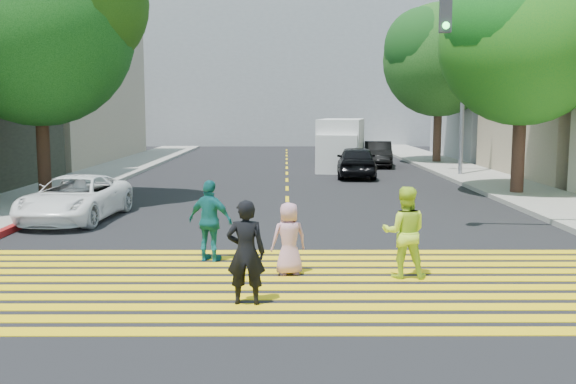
{
  "coord_description": "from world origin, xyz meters",
  "views": [
    {
      "loc": [
        -0.04,
        -9.68,
        3.02
      ],
      "look_at": [
        0.0,
        3.0,
        1.4
      ],
      "focal_mm": 40.0,
      "sensor_mm": 36.0,
      "label": 1
    }
  ],
  "objects_px": {
    "pedestrian_extra": "(210,221)",
    "silver_car": "(334,148)",
    "pedestrian_child": "(289,239)",
    "tree_right_far": "(441,54)",
    "white_sedan": "(75,198)",
    "tree_left": "(40,20)",
    "traffic_signal": "(566,67)",
    "dark_car_near": "(356,161)",
    "white_van": "(341,146)",
    "dark_car_parked": "(378,154)",
    "tree_right_near": "(525,33)",
    "pedestrian_woman": "(404,232)",
    "pedestrian_man": "(246,252)"
  },
  "relations": [
    {
      "from": "pedestrian_man",
      "to": "traffic_signal",
      "type": "height_order",
      "value": "traffic_signal"
    },
    {
      "from": "tree_right_far",
      "to": "dark_car_near",
      "type": "xyz_separation_m",
      "value": [
        -5.39,
        -7.3,
        -5.38
      ]
    },
    {
      "from": "tree_left",
      "to": "silver_car",
      "type": "xyz_separation_m",
      "value": [
        10.8,
        20.58,
        -5.21
      ]
    },
    {
      "from": "dark_car_parked",
      "to": "silver_car",
      "type": "bearing_deg",
      "value": 111.54
    },
    {
      "from": "white_sedan",
      "to": "dark_car_near",
      "type": "relative_size",
      "value": 1.04
    },
    {
      "from": "tree_left",
      "to": "dark_car_parked",
      "type": "relative_size",
      "value": 2.11
    },
    {
      "from": "white_sedan",
      "to": "tree_left",
      "type": "bearing_deg",
      "value": 125.38
    },
    {
      "from": "pedestrian_woman",
      "to": "white_sedan",
      "type": "height_order",
      "value": "pedestrian_woman"
    },
    {
      "from": "white_sedan",
      "to": "dark_car_near",
      "type": "xyz_separation_m",
      "value": [
        8.96,
        11.32,
        0.11
      ]
    },
    {
      "from": "tree_left",
      "to": "tree_right_far",
      "type": "xyz_separation_m",
      "value": [
        16.25,
        15.51,
        0.3
      ]
    },
    {
      "from": "tree_right_near",
      "to": "traffic_signal",
      "type": "distance_m",
      "value": 7.83
    },
    {
      "from": "pedestrian_man",
      "to": "dark_car_near",
      "type": "relative_size",
      "value": 0.39
    },
    {
      "from": "white_sedan",
      "to": "dark_car_near",
      "type": "bearing_deg",
      "value": 55.66
    },
    {
      "from": "pedestrian_woman",
      "to": "dark_car_parked",
      "type": "height_order",
      "value": "pedestrian_woman"
    },
    {
      "from": "dark_car_near",
      "to": "traffic_signal",
      "type": "distance_m",
      "value": 14.51
    },
    {
      "from": "tree_left",
      "to": "dark_car_near",
      "type": "distance_m",
      "value": 14.53
    },
    {
      "from": "tree_right_near",
      "to": "dark_car_parked",
      "type": "height_order",
      "value": "tree_right_near"
    },
    {
      "from": "pedestrian_man",
      "to": "dark_car_parked",
      "type": "xyz_separation_m",
      "value": [
        5.56,
        24.68,
        -0.16
      ]
    },
    {
      "from": "pedestrian_man",
      "to": "pedestrian_extra",
      "type": "bearing_deg",
      "value": -70.09
    },
    {
      "from": "tree_left",
      "to": "pedestrian_extra",
      "type": "bearing_deg",
      "value": -52.02
    },
    {
      "from": "tree_right_near",
      "to": "silver_car",
      "type": "relative_size",
      "value": 2.04
    },
    {
      "from": "dark_car_near",
      "to": "traffic_signal",
      "type": "xyz_separation_m",
      "value": [
        3.32,
        -13.74,
        3.28
      ]
    },
    {
      "from": "pedestrian_woman",
      "to": "white_van",
      "type": "distance_m",
      "value": 21.18
    },
    {
      "from": "pedestrian_extra",
      "to": "dark_car_near",
      "type": "xyz_separation_m",
      "value": [
        4.68,
        16.12,
        -0.1
      ]
    },
    {
      "from": "pedestrian_child",
      "to": "dark_car_parked",
      "type": "xyz_separation_m",
      "value": [
        4.89,
        22.84,
        -0.0
      ]
    },
    {
      "from": "pedestrian_extra",
      "to": "silver_car",
      "type": "bearing_deg",
      "value": -75.63
    },
    {
      "from": "silver_car",
      "to": "pedestrian_child",
      "type": "bearing_deg",
      "value": 90.86
    },
    {
      "from": "tree_right_far",
      "to": "traffic_signal",
      "type": "height_order",
      "value": "tree_right_far"
    },
    {
      "from": "pedestrian_extra",
      "to": "white_van",
      "type": "height_order",
      "value": "white_van"
    },
    {
      "from": "dark_car_near",
      "to": "traffic_signal",
      "type": "bearing_deg",
      "value": 107.64
    },
    {
      "from": "dark_car_parked",
      "to": "pedestrian_woman",
      "type": "bearing_deg",
      "value": -90.62
    },
    {
      "from": "pedestrian_man",
      "to": "pedestrian_woman",
      "type": "distance_m",
      "value": 3.19
    },
    {
      "from": "pedestrian_extra",
      "to": "silver_car",
      "type": "xyz_separation_m",
      "value": [
        4.62,
        28.49,
        -0.23
      ]
    },
    {
      "from": "pedestrian_child",
      "to": "dark_car_parked",
      "type": "distance_m",
      "value": 23.35
    },
    {
      "from": "pedestrian_man",
      "to": "pedestrian_woman",
      "type": "relative_size",
      "value": 1.0
    },
    {
      "from": "white_sedan",
      "to": "pedestrian_man",
      "type": "bearing_deg",
      "value": -52.09
    },
    {
      "from": "tree_left",
      "to": "white_van",
      "type": "height_order",
      "value": "tree_left"
    },
    {
      "from": "white_sedan",
      "to": "dark_car_parked",
      "type": "xyz_separation_m",
      "value": [
        10.74,
        16.97,
        0.06
      ]
    },
    {
      "from": "pedestrian_woman",
      "to": "white_van",
      "type": "bearing_deg",
      "value": -85.79
    },
    {
      "from": "tree_left",
      "to": "white_sedan",
      "type": "relative_size",
      "value": 1.95
    },
    {
      "from": "pedestrian_woman",
      "to": "pedestrian_extra",
      "type": "bearing_deg",
      "value": -13.65
    },
    {
      "from": "tree_right_near",
      "to": "silver_car",
      "type": "height_order",
      "value": "tree_right_near"
    },
    {
      "from": "tree_right_near",
      "to": "pedestrian_woman",
      "type": "distance_m",
      "value": 13.57
    },
    {
      "from": "pedestrian_extra",
      "to": "dark_car_parked",
      "type": "height_order",
      "value": "pedestrian_extra"
    },
    {
      "from": "tree_right_far",
      "to": "dark_car_near",
      "type": "height_order",
      "value": "tree_right_far"
    },
    {
      "from": "pedestrian_child",
      "to": "tree_right_far",
      "type": "bearing_deg",
      "value": -125.61
    },
    {
      "from": "tree_right_far",
      "to": "traffic_signal",
      "type": "bearing_deg",
      "value": -95.62
    },
    {
      "from": "pedestrian_extra",
      "to": "white_sedan",
      "type": "bearing_deg",
      "value": -24.68
    },
    {
      "from": "tree_right_far",
      "to": "silver_car",
      "type": "xyz_separation_m",
      "value": [
        -5.45,
        5.07,
        -5.51
      ]
    },
    {
      "from": "pedestrian_child",
      "to": "pedestrian_extra",
      "type": "relative_size",
      "value": 0.82
    }
  ]
}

